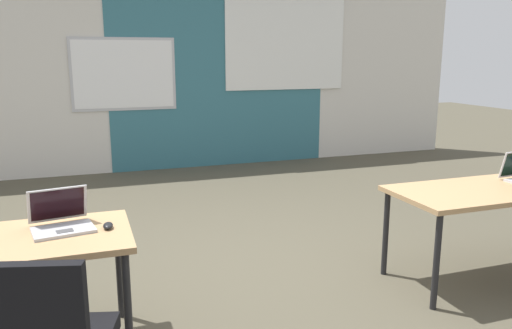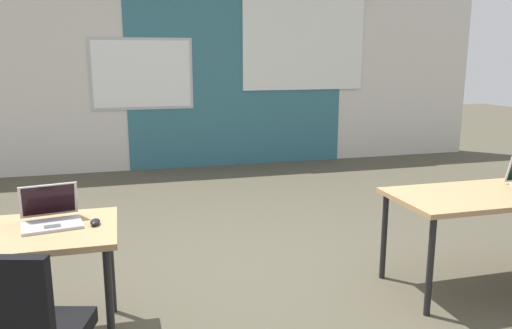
# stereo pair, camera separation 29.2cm
# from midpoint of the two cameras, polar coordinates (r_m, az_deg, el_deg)

# --- Properties ---
(ground_plane) EXTENTS (24.00, 24.00, 0.00)m
(ground_plane) POSITION_cam_midpoint_polar(r_m,az_deg,el_deg) (4.05, 1.11, -12.56)
(ground_plane) COLOR #4C4738
(back_wall_assembly) EXTENTS (10.00, 0.27, 2.80)m
(back_wall_assembly) POSITION_cam_midpoint_polar(r_m,az_deg,el_deg) (7.80, -7.38, 9.98)
(back_wall_assembly) COLOR silver
(back_wall_assembly) RESTS_ON ground
(desk_near_right) EXTENTS (1.60, 0.70, 0.72)m
(desk_near_right) POSITION_cam_midpoint_polar(r_m,az_deg,el_deg) (4.18, 27.48, -3.58)
(desk_near_right) COLOR tan
(desk_near_right) RESTS_ON ground
(laptop_near_left_inner) EXTENTS (0.38, 0.36, 0.23)m
(laptop_near_left_inner) POSITION_cam_midpoint_polar(r_m,az_deg,el_deg) (3.17, -19.79, -5.55)
(laptop_near_left_inner) COLOR #B7B7BC
(laptop_near_left_inner) RESTS_ON desk_near_left
(mouse_near_left_inner) EXTENTS (0.07, 0.10, 0.03)m
(mouse_near_left_inner) POSITION_cam_midpoint_polar(r_m,az_deg,el_deg) (3.09, -15.17, -6.34)
(mouse_near_left_inner) COLOR black
(mouse_near_left_inner) RESTS_ON desk_near_left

